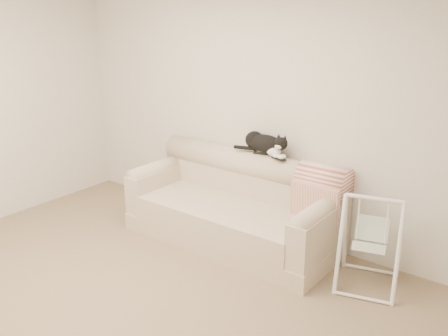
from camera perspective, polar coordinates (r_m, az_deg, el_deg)
name	(u,v)px	position (r m, az deg, el deg)	size (l,w,h in m)	color
ground_plane	(121,312)	(4.25, -11.68, -15.78)	(5.00, 5.00, 0.00)	#78654C
room_shell	(107,127)	(3.63, -13.23, 4.61)	(5.04, 4.04, 2.60)	beige
sofa	(235,208)	(5.16, 1.32, -4.55)	(2.20, 0.93, 0.90)	#C2A893
remote_a	(262,153)	(5.08, 4.41, 1.75)	(0.19, 0.09, 0.03)	black
remote_b	(279,158)	(4.93, 6.25, 1.12)	(0.18, 0.10, 0.02)	black
tuxedo_cat	(265,144)	(5.04, 4.74, 2.80)	(0.62, 0.26, 0.24)	black
throw_blanket	(323,185)	(4.80, 11.23, -1.92)	(0.48, 0.38, 0.58)	#BE4C39
baby_swing	(370,242)	(4.49, 16.38, -8.08)	(0.63, 0.66, 0.84)	white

